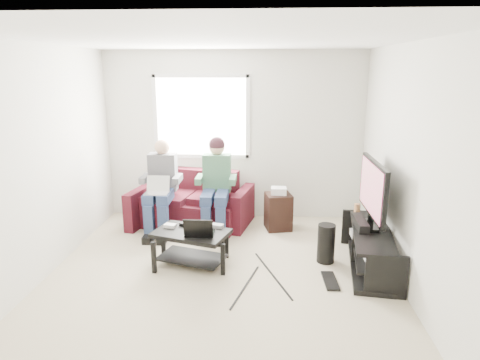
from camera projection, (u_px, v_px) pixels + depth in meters
The scene contains 26 objects.
floor at pixel (219, 282), 4.82m from camera, with size 4.50×4.50×0.00m, color #B9AD90.
ceiling at pixel (216, 40), 4.15m from camera, with size 4.50×4.50×0.00m, color white.
wall_back at pixel (234, 136), 6.66m from camera, with size 4.50×4.50×0.00m, color silver.
wall_front at pixel (171, 265), 2.32m from camera, with size 4.50×4.50×0.00m, color silver.
wall_left at pixel (33, 167), 4.61m from camera, with size 4.50×4.50×0.00m, color silver.
wall_right at pixel (412, 172), 4.37m from camera, with size 4.50×4.50×0.00m, color silver.
window at pixel (201, 117), 6.59m from camera, with size 1.48×0.04×1.28m.
sofa at pixel (192, 205), 6.53m from camera, with size 1.88×1.09×0.81m.
person_left at pixel (161, 183), 6.17m from camera, with size 0.40×0.70×1.33m.
person_right at pixel (216, 179), 6.12m from camera, with size 0.40×0.71×1.37m.
laptop_silver at pixel (157, 189), 5.94m from camera, with size 0.32×0.22×0.24m, color silver, non-canonical shape.
coffee_table at pixel (191, 240), 5.15m from camera, with size 0.99×0.77×0.44m.
laptop_black at pixel (200, 225), 5.01m from camera, with size 0.34×0.24×0.24m, color black, non-canonical shape.
controller_a at pixel (170, 226), 5.25m from camera, with size 0.14×0.09×0.04m, color silver.
controller_b at pixel (186, 224), 5.30m from camera, with size 0.14×0.09×0.04m, color black.
controller_c at pixel (217, 226), 5.25m from camera, with size 0.14×0.09×0.04m, color gray.
tv_stand at pixel (370, 251), 5.11m from camera, with size 0.63×1.50×0.48m.
tv at pixel (373, 190), 5.02m from camera, with size 0.12×1.10×0.81m.
soundbar at pixel (360, 223), 5.13m from camera, with size 0.12×0.50×0.10m, color black.
drink_cup at pixel (357, 208), 5.64m from camera, with size 0.08×0.08×0.12m, color #A36E46.
console_white at pixel (379, 260), 4.71m from camera, with size 0.30×0.22×0.06m, color silver.
console_grey at pixel (365, 235), 5.38m from camera, with size 0.34×0.26×0.08m, color gray.
console_black at pixel (372, 247), 5.04m from camera, with size 0.38×0.30×0.07m, color black.
subwoofer at pixel (326, 243), 5.26m from camera, with size 0.21×0.21×0.49m, color black.
keyboard_floor at pixel (330, 281), 4.81m from camera, with size 0.14×0.43×0.02m, color black.
end_table at pixel (278, 210), 6.34m from camera, with size 0.36×0.36×0.64m.
Camera 1 is at (0.50, -4.34, 2.34)m, focal length 32.00 mm.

